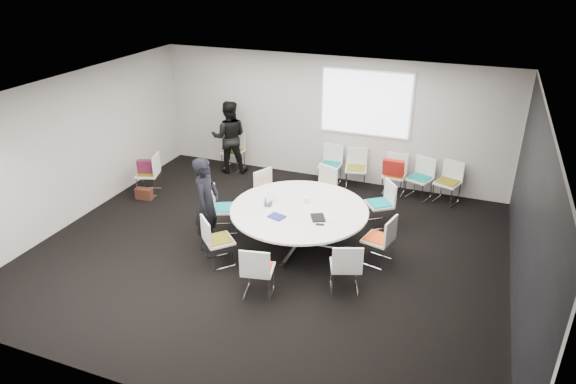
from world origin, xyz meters
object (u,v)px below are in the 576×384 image
(chair_ring_b, at_px, (379,212))
(chair_ring_f, at_px, (219,249))
(chair_back_d, at_px, (419,186))
(chair_ring_a, at_px, (378,248))
(chair_spare_left, at_px, (149,181))
(maroon_bag, at_px, (147,166))
(laptop, at_px, (271,202))
(chair_ring_h, at_px, (345,275))
(chair_back_b, at_px, (356,176))
(chair_ring_c, at_px, (322,196))
(chair_ring_d, at_px, (270,200))
(person_back, at_px, (229,137))
(chair_person_back, at_px, (234,158))
(chair_back_a, at_px, (330,172))
(chair_back_e, at_px, (447,190))
(conference_table, at_px, (299,217))
(chair_ring_g, at_px, (258,279))
(cup, at_px, (306,200))
(chair_back_c, at_px, (394,182))
(brown_bag, at_px, (144,194))
(person_main, at_px, (207,204))
(chair_ring_e, at_px, (225,216))

(chair_ring_b, distance_m, chair_ring_f, 3.21)
(chair_ring_f, height_order, chair_back_d, same)
(chair_ring_a, height_order, chair_spare_left, same)
(chair_back_d, distance_m, maroon_bag, 5.83)
(maroon_bag, bearing_deg, laptop, -14.94)
(chair_ring_h, relative_size, chair_back_b, 1.00)
(chair_spare_left, bearing_deg, chair_back_d, -89.52)
(chair_ring_a, distance_m, chair_ring_b, 1.34)
(chair_ring_c, height_order, chair_ring_d, same)
(chair_ring_f, height_order, person_back, person_back)
(chair_back_d, relative_size, chair_person_back, 1.00)
(chair_back_a, bearing_deg, person_back, 4.45)
(chair_ring_d, relative_size, chair_back_e, 1.00)
(chair_ring_a, relative_size, maroon_bag, 2.20)
(maroon_bag, bearing_deg, conference_table, -13.22)
(chair_ring_h, bearing_deg, chair_spare_left, 138.21)
(chair_ring_g, xyz_separation_m, cup, (0.11, 1.86, 0.50))
(chair_back_c, relative_size, person_back, 0.51)
(chair_back_d, bearing_deg, chair_ring_f, 74.80)
(person_back, xyz_separation_m, cup, (2.73, -2.37, -0.09))
(chair_ring_h, bearing_deg, chair_ring_g, -174.93)
(chair_ring_f, xyz_separation_m, chair_back_e, (3.34, 3.80, 0.00))
(chair_back_b, relative_size, chair_back_e, 1.00)
(chair_back_a, relative_size, brown_bag, 2.44)
(chair_ring_f, xyz_separation_m, chair_ring_h, (2.18, 0.03, 0.00))
(chair_ring_b, height_order, chair_back_e, same)
(chair_ring_h, bearing_deg, chair_back_e, 52.47)
(chair_ring_d, xyz_separation_m, chair_back_e, (3.27, 1.78, 0.00))
(chair_back_a, distance_m, laptop, 2.82)
(chair_back_a, relative_size, chair_back_e, 1.00)
(chair_ring_b, relative_size, chair_back_c, 1.00)
(conference_table, distance_m, chair_ring_d, 1.40)
(person_back, bearing_deg, brown_bag, 40.80)
(chair_ring_f, xyz_separation_m, chair_back_b, (1.38, 3.85, 0.00))
(chair_ring_a, relative_size, chair_back_e, 1.00)
(chair_ring_a, bearing_deg, person_main, 113.93)
(chair_back_a, relative_size, person_back, 0.51)
(chair_ring_a, distance_m, chair_back_b, 3.06)
(conference_table, xyz_separation_m, maroon_bag, (-3.80, 0.89, 0.06))
(chair_back_c, bearing_deg, brown_bag, 26.15)
(chair_ring_h, xyz_separation_m, chair_back_c, (0.05, 3.78, 0.00))
(chair_spare_left, distance_m, brown_bag, 0.35)
(chair_ring_e, bearing_deg, chair_ring_d, 126.78)
(conference_table, relative_size, chair_ring_b, 2.75)
(chair_back_c, distance_m, chair_back_d, 0.54)
(chair_back_a, relative_size, maroon_bag, 2.20)
(laptop, bearing_deg, conference_table, -112.66)
(chair_ring_c, height_order, person_back, person_back)
(conference_table, xyz_separation_m, chair_ring_h, (1.13, -1.03, -0.28))
(chair_ring_a, relative_size, chair_ring_b, 1.00)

